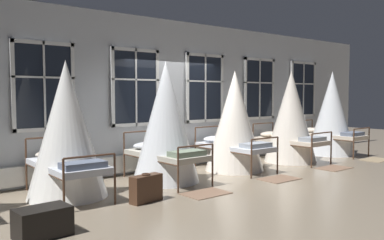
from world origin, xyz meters
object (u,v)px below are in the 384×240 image
object	(u,v)px
cot_fifth	(291,117)
cot_sixth	(332,114)
cot_third	(166,123)
travel_trunk	(43,222)
suitcase_dark	(146,188)
cot_second	(67,131)
cot_fourth	(235,122)

from	to	relation	value
cot_fifth	cot_sixth	size ratio (longest dim) A/B	0.98
cot_third	travel_trunk	size ratio (longest dim) A/B	3.75
cot_third	suitcase_dark	bearing A→B (deg)	132.10
suitcase_dark	travel_trunk	distance (m)	1.95
cot_third	cot_fifth	world-z (taller)	cot_third
cot_second	cot_third	distance (m)	2.02
cot_second	cot_fourth	bearing A→B (deg)	-89.15
cot_third	cot_sixth	world-z (taller)	cot_sixth
cot_third	cot_sixth	xyz separation A→B (m)	(5.90, 0.08, 0.00)
cot_fourth	suitcase_dark	world-z (taller)	cot_fourth
cot_third	suitcase_dark	size ratio (longest dim) A/B	4.09
cot_sixth	suitcase_dark	size ratio (longest dim) A/B	4.09
cot_second	cot_fifth	xyz separation A→B (m)	(5.95, -0.02, 0.02)
cot_sixth	travel_trunk	size ratio (longest dim) A/B	3.75
cot_fifth	suitcase_dark	bearing A→B (deg)	101.17
suitcase_dark	cot_fifth	bearing A→B (deg)	2.09
cot_fifth	cot_sixth	bearing A→B (deg)	-88.75
cot_third	cot_fourth	distance (m)	1.95
cot_fifth	travel_trunk	bearing A→B (deg)	102.66
cot_sixth	cot_second	bearing A→B (deg)	89.19
cot_second	cot_fifth	world-z (taller)	cot_fifth
cot_sixth	travel_trunk	world-z (taller)	cot_sixth
cot_second	cot_fifth	size ratio (longest dim) A/B	0.98
cot_fifth	travel_trunk	size ratio (longest dim) A/B	3.69
cot_sixth	suitcase_dark	distance (m)	7.21
cot_fourth	cot_second	bearing A→B (deg)	90.41
cot_second	cot_sixth	world-z (taller)	cot_sixth
cot_second	cot_third	xyz separation A→B (m)	(2.01, -0.02, 0.04)
cot_fourth	suitcase_dark	bearing A→B (deg)	110.25
cot_second	suitcase_dark	size ratio (longest dim) A/B	3.95
cot_fourth	suitcase_dark	distance (m)	3.42
cot_third	cot_sixth	distance (m)	5.90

